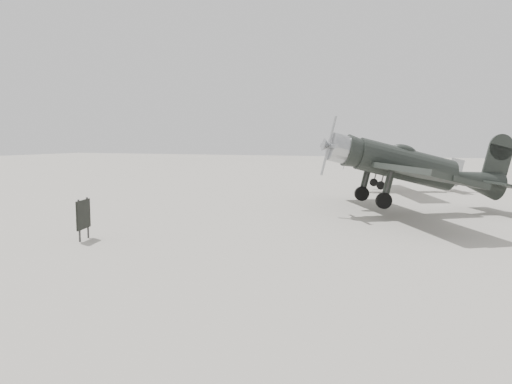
% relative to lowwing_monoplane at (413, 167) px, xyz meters
% --- Properties ---
extents(ground, '(160.00, 160.00, 0.00)m').
position_rel_lowwing_monoplane_xyz_m(ground, '(-3.51, -7.69, -2.16)').
color(ground, gray).
rests_on(ground, ground).
extents(lowwing_monoplane, '(9.99, 12.00, 4.09)m').
position_rel_lowwing_monoplane_xyz_m(lowwing_monoplane, '(0.00, 0.00, 0.00)').
color(lowwing_monoplane, black).
rests_on(lowwing_monoplane, ground).
extents(highwing_monoplane, '(7.78, 10.70, 3.08)m').
position_rel_lowwing_monoplane_xyz_m(highwing_monoplane, '(-1.70, 10.01, -0.24)').
color(highwing_monoplane, '#95989A').
rests_on(highwing_monoplane, ground).
extents(sign_board, '(0.35, 0.98, 1.45)m').
position_rel_lowwing_monoplane_xyz_m(sign_board, '(-9.98, -10.62, -1.30)').
color(sign_board, '#333333').
rests_on(sign_board, ground).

